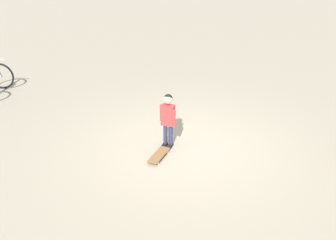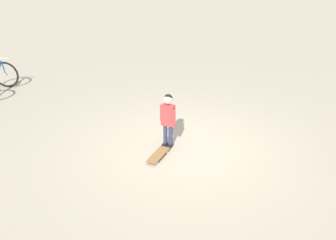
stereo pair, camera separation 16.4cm
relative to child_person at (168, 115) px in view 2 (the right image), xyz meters
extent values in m
plane|color=tan|center=(0.29, 0.22, -0.66)|extent=(50.00, 50.00, 0.00)
cylinder|color=#2D3351|center=(0.05, 0.02, -0.42)|extent=(0.08, 0.08, 0.42)
cube|color=black|center=(0.06, -0.01, -0.63)|extent=(0.13, 0.17, 0.05)
cylinder|color=#2D3351|center=(-0.05, -0.02, -0.42)|extent=(0.08, 0.08, 0.42)
cube|color=black|center=(-0.04, -0.05, -0.63)|extent=(0.13, 0.17, 0.05)
cube|color=#D13838|center=(0.00, 0.00, -0.01)|extent=(0.28, 0.22, 0.40)
cylinder|color=#D13838|center=(0.18, -0.03, -0.01)|extent=(0.06, 0.06, 0.32)
cylinder|color=#D13838|center=(-0.17, 0.00, -0.01)|extent=(0.06, 0.06, 0.32)
sphere|color=beige|center=(0.00, 0.00, 0.31)|extent=(0.17, 0.17, 0.17)
sphere|color=black|center=(0.00, 0.01, 0.32)|extent=(0.16, 0.16, 0.16)
cube|color=olive|center=(0.18, -0.44, -0.59)|extent=(0.38, 0.64, 0.02)
cube|color=#B7B7BC|center=(0.25, -0.65, -0.61)|extent=(0.11, 0.06, 0.02)
cube|color=#B7B7BC|center=(0.11, -0.24, -0.61)|extent=(0.11, 0.06, 0.02)
cylinder|color=beige|center=(0.32, -0.62, -0.63)|extent=(0.05, 0.06, 0.06)
cylinder|color=beige|center=(0.18, -0.67, -0.63)|extent=(0.05, 0.06, 0.06)
cylinder|color=beige|center=(0.18, -0.22, -0.63)|extent=(0.05, 0.06, 0.06)
cylinder|color=beige|center=(0.04, -0.27, -0.63)|extent=(0.05, 0.06, 0.06)
torus|color=black|center=(-5.41, -0.68, -0.30)|extent=(0.58, 0.49, 0.71)
cylinder|color=#B7B7BC|center=(-5.41, -0.68, -0.30)|extent=(0.08, 0.08, 0.06)
cylinder|color=#2D6BB7|center=(-5.38, -0.71, -0.10)|extent=(0.11, 0.12, 0.41)
cylinder|color=#B7B7BC|center=(-5.35, -0.75, 0.18)|extent=(0.37, 0.31, 0.02)
camera|label=1|loc=(4.24, -4.62, 2.86)|focal=39.80mm
camera|label=2|loc=(4.36, -4.51, 2.86)|focal=39.80mm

